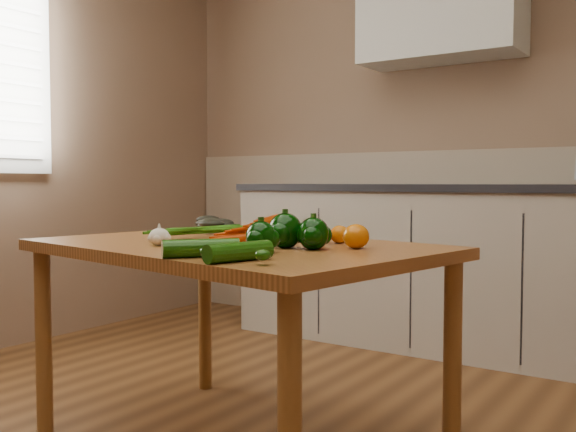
{
  "coord_description": "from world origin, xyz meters",
  "views": [
    {
      "loc": [
        1.24,
        -1.21,
        0.91
      ],
      "look_at": [
        -0.04,
        0.69,
        0.79
      ],
      "focal_mm": 40.0,
      "sensor_mm": 36.0,
      "label": 1
    }
  ],
  "objects_px": {
    "tomato_a": "(317,232)",
    "zucchini_a": "(239,252)",
    "zucchini_b": "(201,248)",
    "table": "(233,267)",
    "carrot_bunch": "(234,231)",
    "garlic_bulb": "(159,237)",
    "pepper_c": "(261,237)",
    "tomato_c": "(356,236)",
    "tomato_b": "(340,234)",
    "leafy_greens": "(217,221)",
    "pepper_b": "(313,234)",
    "pepper_a": "(285,231)"
  },
  "relations": [
    {
      "from": "tomato_a",
      "to": "zucchini_a",
      "type": "relative_size",
      "value": 0.43
    },
    {
      "from": "zucchini_b",
      "to": "table",
      "type": "bearing_deg",
      "value": 116.88
    },
    {
      "from": "carrot_bunch",
      "to": "garlic_bulb",
      "type": "height_order",
      "value": "carrot_bunch"
    },
    {
      "from": "garlic_bulb",
      "to": "zucchini_b",
      "type": "distance_m",
      "value": 0.36
    },
    {
      "from": "pepper_c",
      "to": "tomato_c",
      "type": "xyz_separation_m",
      "value": [
        0.18,
        0.24,
        -0.01
      ]
    },
    {
      "from": "tomato_b",
      "to": "tomato_c",
      "type": "xyz_separation_m",
      "value": [
        0.12,
        -0.12,
        0.01
      ]
    },
    {
      "from": "leafy_greens",
      "to": "garlic_bulb",
      "type": "height_order",
      "value": "leafy_greens"
    },
    {
      "from": "table",
      "to": "pepper_c",
      "type": "distance_m",
      "value": 0.33
    },
    {
      "from": "leafy_greens",
      "to": "zucchini_b",
      "type": "relative_size",
      "value": 0.92
    },
    {
      "from": "leafy_greens",
      "to": "zucchini_a",
      "type": "relative_size",
      "value": 0.98
    },
    {
      "from": "pepper_c",
      "to": "tomato_b",
      "type": "bearing_deg",
      "value": 81.52
    },
    {
      "from": "pepper_b",
      "to": "pepper_c",
      "type": "bearing_deg",
      "value": -117.89
    },
    {
      "from": "pepper_c",
      "to": "zucchini_b",
      "type": "relative_size",
      "value": 0.43
    },
    {
      "from": "garlic_bulb",
      "to": "pepper_c",
      "type": "xyz_separation_m",
      "value": [
        0.38,
        0.02,
        0.02
      ]
    },
    {
      "from": "tomato_b",
      "to": "zucchini_a",
      "type": "distance_m",
      "value": 0.56
    },
    {
      "from": "pepper_b",
      "to": "pepper_a",
      "type": "bearing_deg",
      "value": -175.3
    },
    {
      "from": "pepper_a",
      "to": "zucchini_b",
      "type": "xyz_separation_m",
      "value": [
        -0.05,
        -0.33,
        -0.03
      ]
    },
    {
      "from": "zucchini_a",
      "to": "pepper_b",
      "type": "bearing_deg",
      "value": 89.35
    },
    {
      "from": "table",
      "to": "tomato_a",
      "type": "height_order",
      "value": "tomato_a"
    },
    {
      "from": "tomato_c",
      "to": "table",
      "type": "bearing_deg",
      "value": -171.76
    },
    {
      "from": "leafy_greens",
      "to": "pepper_c",
      "type": "height_order",
      "value": "leafy_greens"
    },
    {
      "from": "pepper_c",
      "to": "zucchini_a",
      "type": "relative_size",
      "value": 0.46
    },
    {
      "from": "leafy_greens",
      "to": "carrot_bunch",
      "type": "bearing_deg",
      "value": -40.29
    },
    {
      "from": "table",
      "to": "zucchini_b",
      "type": "bearing_deg",
      "value": -53.67
    },
    {
      "from": "zucchini_a",
      "to": "tomato_c",
      "type": "bearing_deg",
      "value": 77.33
    },
    {
      "from": "table",
      "to": "tomato_c",
      "type": "bearing_deg",
      "value": 17.69
    },
    {
      "from": "tomato_a",
      "to": "table",
      "type": "bearing_deg",
      "value": -151.79
    },
    {
      "from": "pepper_b",
      "to": "tomato_c",
      "type": "distance_m",
      "value": 0.13
    },
    {
      "from": "table",
      "to": "garlic_bulb",
      "type": "relative_size",
      "value": 22.07
    },
    {
      "from": "table",
      "to": "pepper_b",
      "type": "height_order",
      "value": "pepper_b"
    },
    {
      "from": "carrot_bunch",
      "to": "garlic_bulb",
      "type": "relative_size",
      "value": 3.75
    },
    {
      "from": "garlic_bulb",
      "to": "pepper_c",
      "type": "distance_m",
      "value": 0.39
    },
    {
      "from": "garlic_bulb",
      "to": "pepper_a",
      "type": "bearing_deg",
      "value": 24.34
    },
    {
      "from": "leafy_greens",
      "to": "pepper_a",
      "type": "distance_m",
      "value": 0.65
    },
    {
      "from": "garlic_bulb",
      "to": "tomato_b",
      "type": "height_order",
      "value": "tomato_b"
    },
    {
      "from": "pepper_b",
      "to": "pepper_c",
      "type": "distance_m",
      "value": 0.17
    },
    {
      "from": "table",
      "to": "leafy_greens",
      "type": "xyz_separation_m",
      "value": [
        -0.33,
        0.3,
        0.13
      ]
    },
    {
      "from": "table",
      "to": "zucchini_b",
      "type": "height_order",
      "value": "zucchini_b"
    },
    {
      "from": "garlic_bulb",
      "to": "tomato_b",
      "type": "bearing_deg",
      "value": 41.13
    },
    {
      "from": "pepper_a",
      "to": "zucchini_b",
      "type": "height_order",
      "value": "pepper_a"
    },
    {
      "from": "leafy_greens",
      "to": "zucchini_b",
      "type": "bearing_deg",
      "value": -52.5
    },
    {
      "from": "table",
      "to": "tomato_c",
      "type": "xyz_separation_m",
      "value": [
        0.42,
        0.06,
        0.12
      ]
    },
    {
      "from": "tomato_a",
      "to": "pepper_c",
      "type": "bearing_deg",
      "value": -89.23
    },
    {
      "from": "garlic_bulb",
      "to": "pepper_b",
      "type": "height_order",
      "value": "pepper_b"
    },
    {
      "from": "table",
      "to": "pepper_b",
      "type": "xyz_separation_m",
      "value": [
        0.33,
        -0.03,
        0.13
      ]
    },
    {
      "from": "pepper_c",
      "to": "tomato_c",
      "type": "height_order",
      "value": "pepper_c"
    },
    {
      "from": "pepper_c",
      "to": "tomato_a",
      "type": "distance_m",
      "value": 0.31
    },
    {
      "from": "zucchini_a",
      "to": "zucchini_b",
      "type": "height_order",
      "value": "same"
    },
    {
      "from": "leafy_greens",
      "to": "garlic_bulb",
      "type": "relative_size",
      "value": 2.89
    },
    {
      "from": "leafy_greens",
      "to": "tomato_a",
      "type": "bearing_deg",
      "value": -16.5
    }
  ]
}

